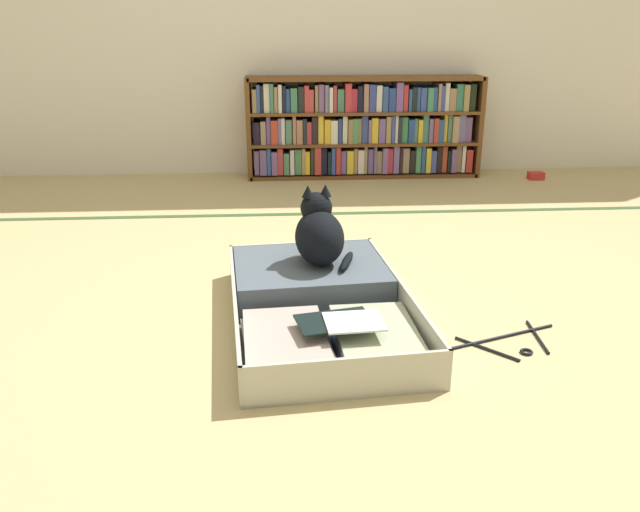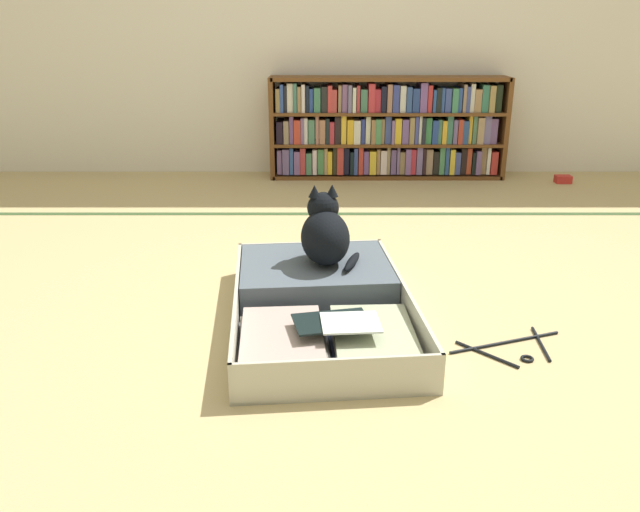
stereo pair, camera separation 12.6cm
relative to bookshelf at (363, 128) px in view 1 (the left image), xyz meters
name	(u,v)px [view 1 (the left image)]	position (x,y,z in m)	size (l,w,h in m)	color
ground_plane	(345,321)	(-0.36, -2.25, -0.32)	(10.00, 10.00, 0.00)	tan
tatami_border	(320,214)	(-0.36, -0.92, -0.32)	(4.80, 0.05, 0.00)	#37512B
bookshelf	(363,128)	(0.00, 0.00, 0.00)	(1.57, 0.25, 0.66)	brown
open_suitcase	(316,299)	(-0.45, -2.18, -0.27)	(0.68, 1.04, 0.13)	beige
black_cat	(319,234)	(-0.43, -2.00, -0.08)	(0.25, 0.28, 0.29)	black
clothes_hanger	(511,341)	(0.17, -2.45, -0.32)	(0.39, 0.27, 0.01)	black
small_red_pouch	(536,176)	(1.15, -0.19, -0.30)	(0.10, 0.07, 0.05)	red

